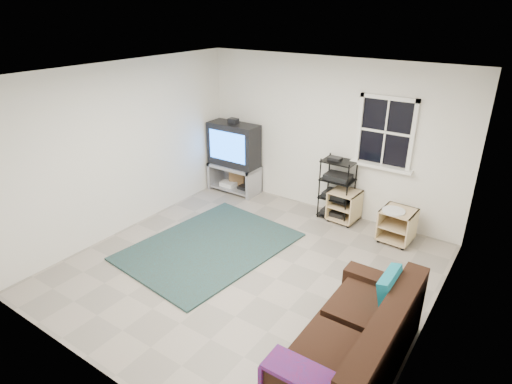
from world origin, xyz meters
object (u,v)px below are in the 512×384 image
Objects in this scene: side_table_left at (345,204)px; side_table_right at (398,223)px; tv_unit at (234,152)px; sofa at (355,345)px; av_rack at (337,192)px.

side_table_left is 0.97× the size of side_table_right.
sofa is at bearing -38.52° from tv_unit.
av_rack is 1.13m from side_table_right.
tv_unit reaches higher than sofa.
side_table_right is at bearing 99.44° from sofa.
side_table_left is (0.17, 0.00, -0.17)m from av_rack.
sofa is at bearing -64.82° from side_table_left.
side_table_left is (2.25, 0.06, -0.50)m from tv_unit.
tv_unit is at bearing -178.52° from av_rack.
sofa is (1.39, -2.96, 0.03)m from side_table_left.
side_table_left is at bearing 1.44° from tv_unit.
av_rack reaches higher than side_table_left.
tv_unit is 2.70× the size of side_table_left.
tv_unit is 2.11m from av_rack.
sofa is (1.56, -2.96, -0.14)m from av_rack.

